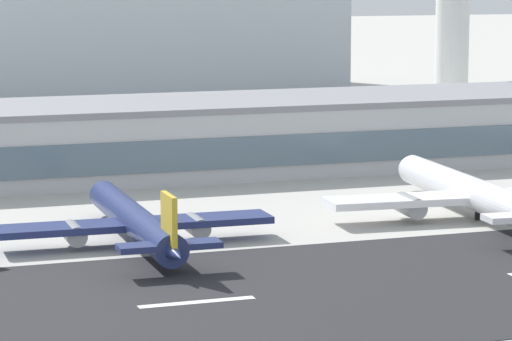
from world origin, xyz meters
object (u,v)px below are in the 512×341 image
distant_hotel_block (116,18)px  airliner_gold_tail_gate_1 (137,223)px  terminal_building (192,136)px  airliner_red_tail_gate_2 (477,196)px

distant_hotel_block → airliner_gold_tail_gate_1: (-44.03, -197.44, -16.61)m
terminal_building → distant_hotel_block: distant_hotel_block is taller
terminal_building → airliner_red_tail_gate_2: terminal_building is taller
airliner_red_tail_gate_2 → distant_hotel_block: bearing=5.0°
terminal_building → airliner_red_tail_gate_2: bearing=-65.2°
airliner_gold_tail_gate_1 → distant_hotel_block: bearing=-11.2°
terminal_building → airliner_red_tail_gate_2: 56.96m
distant_hotel_block → airliner_red_tail_gate_2: size_ratio=2.61×
distant_hotel_block → airliner_gold_tail_gate_1: bearing=-102.6°
terminal_building → airliner_gold_tail_gate_1: 57.86m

